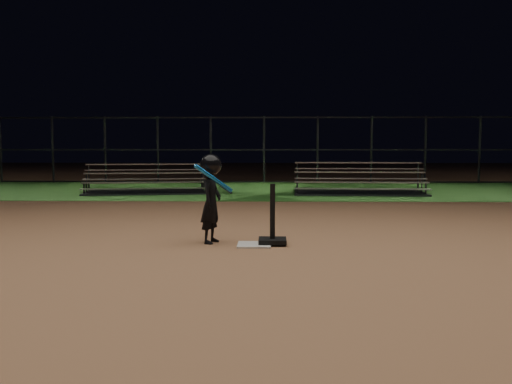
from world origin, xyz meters
name	(u,v)px	position (x,y,z in m)	size (l,w,h in m)	color
ground	(254,246)	(0.00, 0.00, 0.00)	(80.00, 80.00, 0.00)	#976644
grass_strip	(263,189)	(0.00, 10.00, 0.01)	(60.00, 8.00, 0.01)	#275F1E
home_plate	(254,245)	(0.00, 0.00, 0.01)	(0.45, 0.45, 0.02)	beige
batting_tee	(272,232)	(0.25, 0.09, 0.18)	(0.38, 0.38, 0.81)	black
child_batter	(211,196)	(-0.60, 0.19, 0.66)	(0.53, 0.51, 1.24)	black
bleacher_left	(146,187)	(-3.41, 8.35, 0.18)	(3.72, 2.29, 0.85)	#B2B2B7
bleacher_right	(359,188)	(2.78, 8.27, 0.19)	(3.78, 2.00, 0.90)	silver
backstop_fence	(264,150)	(0.00, 13.00, 1.25)	(20.08, 0.08, 2.50)	#38383D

